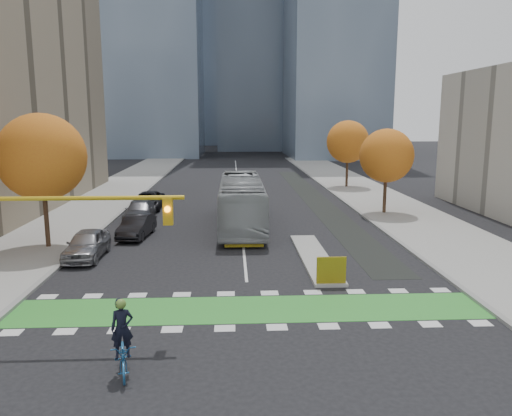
{
  "coord_description": "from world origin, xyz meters",
  "views": [
    {
      "loc": [
        -0.68,
        -18.35,
        7.93
      ],
      "look_at": [
        0.64,
        8.8,
        3.0
      ],
      "focal_mm": 35.0,
      "sensor_mm": 36.0,
      "label": 1
    }
  ],
  "objects": [
    {
      "name": "bike_crossing",
      "position": [
        0.0,
        1.5,
        0.01
      ],
      "size": [
        20.0,
        3.0,
        0.01
      ],
      "primitive_type": "cube",
      "color": "green",
      "rests_on": "ground"
    },
    {
      "name": "tree_east_near",
      "position": [
        12.0,
        22.0,
        4.86
      ],
      "size": [
        4.4,
        4.4,
        7.08
      ],
      "color": "#332114",
      "rests_on": "ground"
    },
    {
      "name": "parked_car_b",
      "position": [
        -7.11,
        14.75,
        0.75
      ],
      "size": [
        2.05,
        4.67,
        1.49
      ],
      "primitive_type": "imported",
      "rotation": [
        0.0,
        0.0,
        -0.11
      ],
      "color": "black",
      "rests_on": "ground"
    },
    {
      "name": "bus",
      "position": [
        0.01,
        17.56,
        1.85
      ],
      "size": [
        3.16,
        13.3,
        3.7
      ],
      "primitive_type": "imported",
      "rotation": [
        0.0,
        0.0,
        -0.0
      ],
      "color": "#9A9EA1",
      "rests_on": "ground"
    },
    {
      "name": "tower_far",
      "position": [
        -4.0,
        140.0,
        40.0
      ],
      "size": [
        26.0,
        26.0,
        80.0
      ],
      "primitive_type": "cube",
      "color": "#47566B",
      "rests_on": "ground"
    },
    {
      "name": "parked_car_c",
      "position": [
        -7.9,
        20.42,
        0.75
      ],
      "size": [
        2.21,
        5.21,
        1.5
      ],
      "primitive_type": "imported",
      "rotation": [
        0.0,
        0.0,
        0.02
      ],
      "color": "#4C4C51",
      "rests_on": "ground"
    },
    {
      "name": "curb_west",
      "position": [
        -10.0,
        20.0,
        0.07
      ],
      "size": [
        0.3,
        120.0,
        0.16
      ],
      "primitive_type": "cube",
      "color": "gray",
      "rests_on": "ground"
    },
    {
      "name": "tree_east_far",
      "position": [
        12.5,
        38.0,
        5.24
      ],
      "size": [
        4.8,
        4.8,
        7.65
      ],
      "color": "#332114",
      "rests_on": "ground"
    },
    {
      "name": "tower_ne",
      "position": [
        20.0,
        85.0,
        30.0
      ],
      "size": [
        18.0,
        24.0,
        60.0
      ],
      "primitive_type": "cube",
      "color": "#47566B",
      "rests_on": "ground"
    },
    {
      "name": "traffic_signal_west",
      "position": [
        -7.93,
        -0.51,
        4.03
      ],
      "size": [
        8.53,
        0.56,
        5.2
      ],
      "color": "#BF9914",
      "rests_on": "ground"
    },
    {
      "name": "bike_lane_paint",
      "position": [
        7.5,
        30.0,
        0.01
      ],
      "size": [
        2.5,
        50.0,
        0.01
      ],
      "primitive_type": "cube",
      "color": "black",
      "rests_on": "ground"
    },
    {
      "name": "tree_west",
      "position": [
        -12.0,
        12.0,
        5.62
      ],
      "size": [
        5.2,
        5.2,
        8.22
      ],
      "color": "#332114",
      "rests_on": "ground"
    },
    {
      "name": "centre_line",
      "position": [
        0.0,
        40.0,
        0.01
      ],
      "size": [
        0.15,
        70.0,
        0.01
      ],
      "primitive_type": "cube",
      "color": "silver",
      "rests_on": "ground"
    },
    {
      "name": "sidewalk_west",
      "position": [
        -13.5,
        20.0,
        0.07
      ],
      "size": [
        7.0,
        120.0,
        0.15
      ],
      "primitive_type": "cube",
      "color": "gray",
      "rests_on": "ground"
    },
    {
      "name": "cyclist",
      "position": [
        -4.13,
        -3.61,
        0.82
      ],
      "size": [
        1.21,
        2.24,
        2.45
      ],
      "rotation": [
        0.0,
        0.0,
        0.23
      ],
      "color": "#1F588F",
      "rests_on": "ground"
    },
    {
      "name": "median_island",
      "position": [
        4.0,
        9.0,
        0.08
      ],
      "size": [
        1.6,
        10.0,
        0.16
      ],
      "primitive_type": "cube",
      "color": "gray",
      "rests_on": "ground"
    },
    {
      "name": "sidewalk_east",
      "position": [
        13.5,
        20.0,
        0.07
      ],
      "size": [
        7.0,
        120.0,
        0.15
      ],
      "primitive_type": "cube",
      "color": "gray",
      "rests_on": "ground"
    },
    {
      "name": "parked_car_a",
      "position": [
        -9.0,
        9.75,
        0.81
      ],
      "size": [
        1.93,
        4.76,
        1.62
      ],
      "primitive_type": "imported",
      "rotation": [
        0.0,
        0.0,
        -0.0
      ],
      "color": "gray",
      "rests_on": "ground"
    },
    {
      "name": "parked_car_d",
      "position": [
        -8.06,
        25.42,
        0.74
      ],
      "size": [
        2.46,
        5.31,
        1.48
      ],
      "primitive_type": "imported",
      "rotation": [
        0.0,
        0.0,
        0.0
      ],
      "color": "black",
      "rests_on": "ground"
    },
    {
      "name": "hazard_board",
      "position": [
        4.0,
        4.2,
        0.8
      ],
      "size": [
        1.4,
        0.12,
        1.3
      ],
      "primitive_type": "cube",
      "color": "yellow",
      "rests_on": "median_island"
    },
    {
      "name": "ground",
      "position": [
        0.0,
        0.0,
        0.0
      ],
      "size": [
        300.0,
        300.0,
        0.0
      ],
      "primitive_type": "plane",
      "color": "black",
      "rests_on": "ground"
    },
    {
      "name": "curb_east",
      "position": [
        10.0,
        20.0,
        0.07
      ],
      "size": [
        0.3,
        120.0,
        0.16
      ],
      "primitive_type": "cube",
      "color": "gray",
      "rests_on": "ground"
    }
  ]
}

